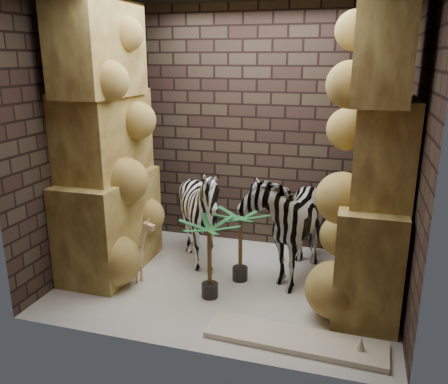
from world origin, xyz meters
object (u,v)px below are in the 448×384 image
(zebra_right, at_px, (288,211))
(palm_front, at_px, (240,246))
(zebra_left, at_px, (201,220))
(palm_back, at_px, (210,260))
(giraffe_toy, at_px, (130,248))
(surfboard, at_px, (295,339))

(zebra_right, bearing_deg, palm_front, -135.15)
(zebra_right, distance_m, zebra_left, 1.00)
(palm_back, bearing_deg, palm_front, 66.15)
(zebra_right, height_order, giraffe_toy, zebra_right)
(palm_front, bearing_deg, palm_back, -113.85)
(palm_front, bearing_deg, zebra_left, 157.87)
(palm_back, bearing_deg, zebra_right, 50.73)
(palm_front, distance_m, palm_back, 0.50)
(zebra_left, xyz_separation_m, giraffe_toy, (-0.61, -0.56, -0.19))
(zebra_right, xyz_separation_m, surfboard, (0.29, -1.34, -0.71))
(giraffe_toy, distance_m, palm_back, 0.95)
(palm_back, distance_m, surfboard, 1.16)
(giraffe_toy, bearing_deg, zebra_left, 54.01)
(zebra_right, xyz_separation_m, palm_front, (-0.46, -0.35, -0.33))
(zebra_left, distance_m, palm_front, 0.59)
(giraffe_toy, height_order, palm_front, palm_front)
(giraffe_toy, bearing_deg, zebra_right, 35.09)
(giraffe_toy, height_order, palm_back, palm_back)
(zebra_left, distance_m, palm_back, 0.76)
(surfboard, bearing_deg, giraffe_toy, 163.52)
(zebra_left, bearing_deg, palm_back, -53.33)
(palm_front, bearing_deg, surfboard, -53.09)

